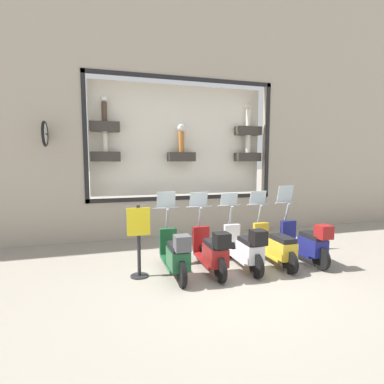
{
  "coord_description": "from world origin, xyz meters",
  "views": [
    {
      "loc": [
        -5.38,
        2.32,
        2.32
      ],
      "look_at": [
        1.74,
        0.24,
        1.52
      ],
      "focal_mm": 28.0,
      "sensor_mm": 36.0,
      "label": 1
    }
  ],
  "objects_px": {
    "scooter_navy_0": "(306,242)",
    "shop_sign_post": "(139,239)",
    "scooter_white_2": "(245,248)",
    "scooter_green_4": "(175,254)",
    "scooter_red_3": "(212,251)",
    "scooter_yellow_1": "(275,246)"
  },
  "relations": [
    {
      "from": "scooter_navy_0",
      "to": "scooter_yellow_1",
      "type": "relative_size",
      "value": 1.0
    },
    {
      "from": "scooter_navy_0",
      "to": "scooter_red_3",
      "type": "xyz_separation_m",
      "value": [
        -0.0,
        2.28,
        -0.0
      ]
    },
    {
      "from": "scooter_yellow_1",
      "to": "scooter_red_3",
      "type": "height_order",
      "value": "scooter_red_3"
    },
    {
      "from": "scooter_yellow_1",
      "to": "scooter_green_4",
      "type": "height_order",
      "value": "scooter_green_4"
    },
    {
      "from": "scooter_navy_0",
      "to": "scooter_green_4",
      "type": "distance_m",
      "value": 3.04
    },
    {
      "from": "scooter_green_4",
      "to": "scooter_white_2",
      "type": "bearing_deg",
      "value": -90.14
    },
    {
      "from": "scooter_navy_0",
      "to": "shop_sign_post",
      "type": "distance_m",
      "value": 3.75
    },
    {
      "from": "scooter_yellow_1",
      "to": "shop_sign_post",
      "type": "height_order",
      "value": "scooter_yellow_1"
    },
    {
      "from": "scooter_navy_0",
      "to": "scooter_green_4",
      "type": "relative_size",
      "value": 1.0
    },
    {
      "from": "scooter_red_3",
      "to": "scooter_white_2",
      "type": "bearing_deg",
      "value": -90.08
    },
    {
      "from": "scooter_navy_0",
      "to": "scooter_yellow_1",
      "type": "distance_m",
      "value": 0.76
    },
    {
      "from": "scooter_green_4",
      "to": "shop_sign_post",
      "type": "height_order",
      "value": "scooter_green_4"
    },
    {
      "from": "scooter_red_3",
      "to": "scooter_green_4",
      "type": "relative_size",
      "value": 1.0
    },
    {
      "from": "scooter_navy_0",
      "to": "scooter_yellow_1",
      "type": "bearing_deg",
      "value": 85.66
    },
    {
      "from": "scooter_navy_0",
      "to": "scooter_yellow_1",
      "type": "xyz_separation_m",
      "value": [
        0.06,
        0.76,
        -0.05
      ]
    },
    {
      "from": "scooter_white_2",
      "to": "scooter_green_4",
      "type": "bearing_deg",
      "value": 89.86
    },
    {
      "from": "shop_sign_post",
      "to": "scooter_yellow_1",
      "type": "bearing_deg",
      "value": -92.82
    },
    {
      "from": "scooter_red_3",
      "to": "shop_sign_post",
      "type": "xyz_separation_m",
      "value": [
        0.21,
        1.45,
        0.3
      ]
    },
    {
      "from": "scooter_navy_0",
      "to": "scooter_white_2",
      "type": "relative_size",
      "value": 1.0
    },
    {
      "from": "scooter_navy_0",
      "to": "shop_sign_post",
      "type": "relative_size",
      "value": 1.25
    },
    {
      "from": "scooter_yellow_1",
      "to": "scooter_green_4",
      "type": "xyz_separation_m",
      "value": [
        -0.06,
        2.28,
        0.05
      ]
    },
    {
      "from": "shop_sign_post",
      "to": "scooter_navy_0",
      "type": "bearing_deg",
      "value": -93.13
    }
  ]
}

